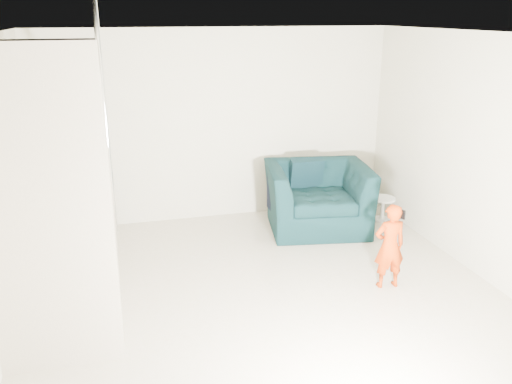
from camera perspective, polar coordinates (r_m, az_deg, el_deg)
floor at (r=5.71m, az=1.72°, el=-11.98°), size 5.50×5.50×0.00m
ceiling at (r=4.93m, az=2.03°, el=16.20°), size 5.50×5.50×0.00m
back_wall at (r=7.75m, az=-4.09°, el=6.94°), size 5.00×0.00×5.00m
front_wall at (r=2.88m, az=18.53°, el=-15.04°), size 5.00×0.00×5.00m
right_wall at (r=6.33m, az=24.09°, el=2.72°), size 0.00×5.50×5.50m
armchair at (r=7.55m, az=6.50°, el=-0.56°), size 1.56×1.41×0.89m
toddler at (r=6.07m, az=13.88°, el=-5.55°), size 0.36×0.25×0.96m
side_table at (r=8.05m, az=13.19°, el=-1.34°), size 0.35×0.35×0.35m
staircase at (r=5.63m, az=-19.80°, el=-2.89°), size 1.02×3.03×3.62m
cushion at (r=7.76m, az=5.28°, el=1.91°), size 0.48×0.23×0.48m
throw at (r=7.38m, az=1.99°, el=0.06°), size 0.06×0.57×0.63m
phone at (r=5.99m, az=15.22°, el=-2.31°), size 0.04×0.05×0.10m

